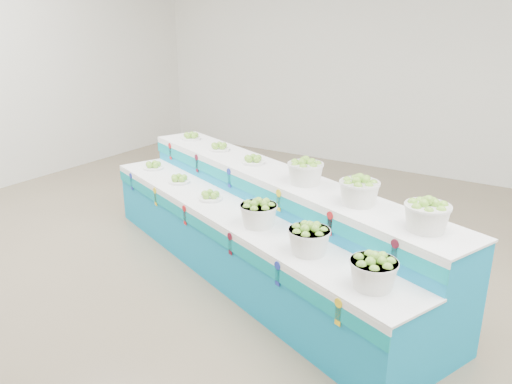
# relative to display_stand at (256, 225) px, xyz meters

# --- Properties ---
(ground) EXTENTS (10.00, 10.00, 0.00)m
(ground) POSITION_rel_display_stand_xyz_m (0.21, -0.61, -0.51)
(ground) COLOR #6F614C
(ground) RESTS_ON ground
(back_wall) EXTENTS (10.00, 0.00, 10.00)m
(back_wall) POSITION_rel_display_stand_xyz_m (0.21, 4.39, 1.49)
(back_wall) COLOR silver
(back_wall) RESTS_ON ground
(display_stand) EXTENTS (4.56, 2.70, 1.02)m
(display_stand) POSITION_rel_display_stand_xyz_m (0.00, 0.00, 0.00)
(display_stand) COLOR #0F8DC4
(display_stand) RESTS_ON ground
(plate_lower_left) EXTENTS (0.33, 0.33, 0.10)m
(plate_lower_left) POSITION_rel_display_stand_xyz_m (-1.79, 0.41, 0.26)
(plate_lower_left) COLOR white
(plate_lower_left) RESTS_ON display_stand
(plate_lower_mid) EXTENTS (0.33, 0.33, 0.10)m
(plate_lower_mid) POSITION_rel_display_stand_xyz_m (-1.16, 0.16, 0.26)
(plate_lower_mid) COLOR white
(plate_lower_mid) RESTS_ON display_stand
(plate_lower_right) EXTENTS (0.33, 0.33, 0.10)m
(plate_lower_right) POSITION_rel_display_stand_xyz_m (-0.51, -0.10, 0.26)
(plate_lower_right) COLOR white
(plate_lower_right) RESTS_ON display_stand
(basket_lower_left) EXTENTS (0.45, 0.45, 0.25)m
(basket_lower_left) POSITION_rel_display_stand_xyz_m (0.29, -0.41, 0.33)
(basket_lower_left) COLOR silver
(basket_lower_left) RESTS_ON display_stand
(basket_lower_mid) EXTENTS (0.45, 0.45, 0.25)m
(basket_lower_mid) POSITION_rel_display_stand_xyz_m (0.94, -0.67, 0.33)
(basket_lower_mid) COLOR silver
(basket_lower_mid) RESTS_ON display_stand
(basket_lower_right) EXTENTS (0.45, 0.45, 0.25)m
(basket_lower_right) POSITION_rel_display_stand_xyz_m (1.57, -0.92, 0.33)
(basket_lower_right) COLOR silver
(basket_lower_right) RESTS_ON display_stand
(plate_upper_left) EXTENTS (0.33, 0.33, 0.10)m
(plate_upper_left) POSITION_rel_display_stand_xyz_m (-1.59, 0.93, 0.56)
(plate_upper_left) COLOR white
(plate_upper_left) RESTS_ON display_stand
(plate_upper_mid) EXTENTS (0.33, 0.33, 0.10)m
(plate_upper_mid) POSITION_rel_display_stand_xyz_m (-0.95, 0.67, 0.56)
(plate_upper_mid) COLOR white
(plate_upper_mid) RESTS_ON display_stand
(plate_upper_right) EXTENTS (0.33, 0.33, 0.10)m
(plate_upper_right) POSITION_rel_display_stand_xyz_m (-0.30, 0.42, 0.56)
(plate_upper_right) COLOR white
(plate_upper_right) RESTS_ON display_stand
(basket_upper_left) EXTENTS (0.45, 0.45, 0.25)m
(basket_upper_left) POSITION_rel_display_stand_xyz_m (0.49, 0.10, 0.63)
(basket_upper_left) COLOR silver
(basket_upper_left) RESTS_ON display_stand
(basket_upper_mid) EXTENTS (0.45, 0.45, 0.25)m
(basket_upper_mid) POSITION_rel_display_stand_xyz_m (1.14, -0.15, 0.63)
(basket_upper_mid) COLOR silver
(basket_upper_mid) RESTS_ON display_stand
(basket_upper_right) EXTENTS (0.45, 0.45, 0.25)m
(basket_upper_right) POSITION_rel_display_stand_xyz_m (1.77, -0.40, 0.63)
(basket_upper_right) COLOR silver
(basket_upper_right) RESTS_ON display_stand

